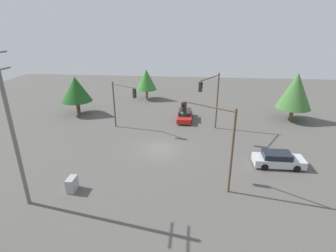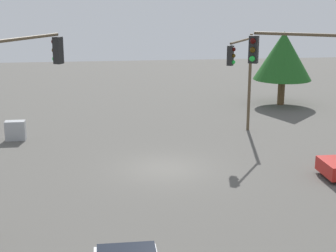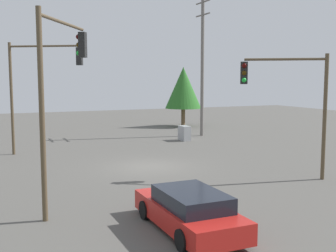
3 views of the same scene
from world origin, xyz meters
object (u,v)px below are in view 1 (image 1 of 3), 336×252
(electrical_cabinet, at_px, (72,184))
(traffic_signal_aux, at_px, (211,94))
(sedan_silver, at_px, (278,160))
(traffic_signal_cross, at_px, (212,131))
(traffic_signal_main, at_px, (122,98))
(sedan_red, at_px, (185,115))

(electrical_cabinet, bearing_deg, traffic_signal_aux, 138.96)
(sedan_silver, bearing_deg, traffic_signal_cross, -60.69)
(sedan_silver, relative_size, traffic_signal_cross, 0.66)
(traffic_signal_main, relative_size, traffic_signal_cross, 0.85)
(sedan_red, distance_m, electrical_cabinet, 19.14)
(traffic_signal_aux, height_order, electrical_cabinet, traffic_signal_aux)
(sedan_red, distance_m, traffic_signal_cross, 16.10)
(sedan_silver, xyz_separation_m, traffic_signal_main, (-7.41, -16.52, 3.36))
(sedan_red, bearing_deg, electrical_cabinet, 64.43)
(traffic_signal_cross, height_order, traffic_signal_aux, traffic_signal_aux)
(traffic_signal_aux, bearing_deg, sedan_red, -112.31)
(traffic_signal_cross, xyz_separation_m, traffic_signal_aux, (-11.18, 0.52, 0.05))
(sedan_red, height_order, traffic_signal_cross, traffic_signal_cross)
(traffic_signal_cross, distance_m, electrical_cabinet, 11.83)
(traffic_signal_main, relative_size, traffic_signal_aux, 0.84)
(sedan_red, relative_size, traffic_signal_cross, 0.68)
(traffic_signal_aux, bearing_deg, sedan_silver, 68.76)
(sedan_silver, bearing_deg, traffic_signal_main, -114.16)
(sedan_red, bearing_deg, traffic_signal_main, 30.08)
(electrical_cabinet, bearing_deg, sedan_silver, 107.76)
(sedan_silver, xyz_separation_m, traffic_signal_cross, (3.63, -6.47, 4.08))
(sedan_red, xyz_separation_m, traffic_signal_cross, (15.34, 2.63, 4.12))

